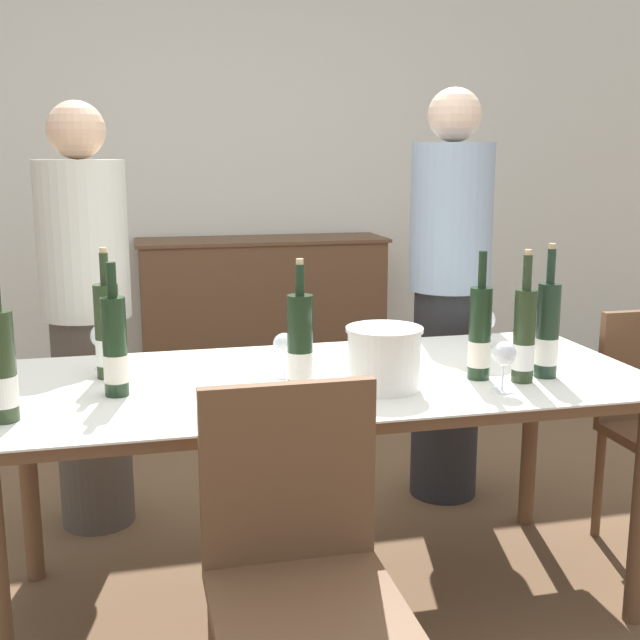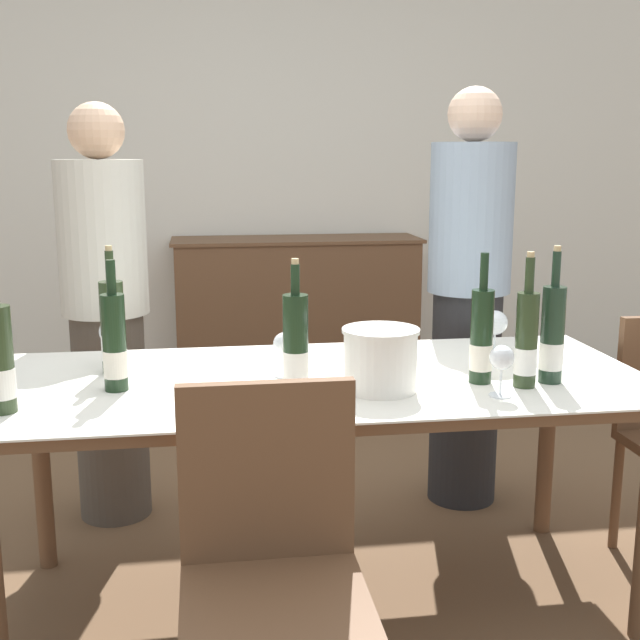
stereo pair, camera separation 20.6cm
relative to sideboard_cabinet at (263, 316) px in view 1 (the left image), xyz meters
name	(u,v)px [view 1 (the left image)]	position (x,y,z in m)	size (l,w,h in m)	color
ground_plane	(320,597)	(-0.21, -2.38, -0.47)	(12.00, 12.00, 0.00)	brown
back_wall	(219,159)	(-0.21, 0.29, 0.93)	(8.00, 0.10, 2.80)	silver
sideboard_cabinet	(263,316)	(0.00, 0.00, 0.00)	(1.48, 0.46, 0.94)	brown
dining_table	(320,398)	(-0.21, -2.38, 0.21)	(2.03, 0.89, 0.75)	brown
ice_bucket	(384,356)	(-0.06, -2.55, 0.38)	(0.23, 0.23, 0.18)	white
wine_bottle_0	(300,346)	(-0.30, -2.52, 0.42)	(0.08, 0.08, 0.39)	black
wine_bottle_1	(524,337)	(0.37, -2.57, 0.42)	(0.07, 0.07, 0.40)	#28381E
wine_bottle_2	(480,335)	(0.26, -2.51, 0.42)	(0.07, 0.07, 0.39)	black
wine_bottle_3	(1,369)	(-1.10, -2.60, 0.42)	(0.08, 0.08, 0.41)	#28381E
wine_bottle_4	(108,334)	(-0.84, -2.23, 0.42)	(0.08, 0.08, 0.40)	#28381E
wine_bottle_5	(547,332)	(0.47, -2.54, 0.42)	(0.07, 0.07, 0.41)	#1E3323
wine_bottle_6	(115,349)	(-0.82, -2.43, 0.42)	(0.07, 0.07, 0.38)	black
wine_glass_0	(103,337)	(-0.86, -2.12, 0.39)	(0.08, 0.08, 0.15)	white
wine_glass_1	(284,347)	(-0.32, -2.36, 0.38)	(0.07, 0.07, 0.14)	white
wine_glass_2	(483,321)	(0.44, -2.14, 0.38)	(0.08, 0.08, 0.14)	white
wine_glass_3	(504,356)	(0.27, -2.66, 0.39)	(0.07, 0.07, 0.15)	white
chair_near_front	(298,557)	(-0.42, -3.06, 0.05)	(0.42, 0.42, 0.91)	brown
person_host	(87,321)	(-0.93, -1.63, 0.34)	(0.33, 0.33, 1.62)	#51473D
person_guest_left	(449,299)	(0.50, -1.69, 0.38)	(0.33, 0.33, 1.68)	#262628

